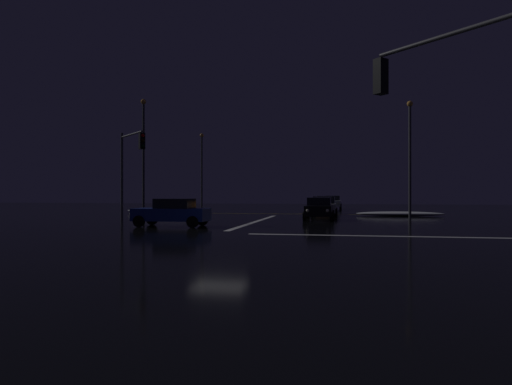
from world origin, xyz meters
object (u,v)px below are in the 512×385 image
Objects in this scene: sedan_silver at (325,206)px; sedan_white at (333,202)px; streetlamp_right_near at (410,150)px; sedan_black at (319,208)px; traffic_signal_nw at (130,159)px; sedan_orange at (322,205)px; streetlamp_left_far at (202,165)px; sedan_blue_crossing at (172,212)px; sedan_green at (325,203)px; traffic_signal_se at (454,97)px; streetlamp_left_near at (143,149)px.

sedan_white is at bearing 89.26° from sedan_silver.
sedan_white is 0.50× the size of streetlamp_right_near.
sedan_black is 13.52m from traffic_signal_nw.
sedan_white is at bearing 86.88° from sedan_orange.
streetlamp_left_far reaches higher than sedan_orange.
sedan_orange and sedan_blue_crossing have the same top height.
sedan_orange is 1.00× the size of sedan_green.
sedan_blue_crossing is 17.97m from traffic_signal_se.
sedan_blue_crossing is (-8.21, -30.98, 0.00)m from sedan_white.
sedan_green is 1.00× the size of sedan_blue_crossing.
sedan_silver and sedan_green have the same top height.
traffic_signal_se is (4.53, -20.70, 3.54)m from sedan_black.
traffic_signal_nw reaches higher than sedan_orange.
sedan_blue_crossing is at bearing -43.84° from traffic_signal_nw.
sedan_blue_crossing is at bearing -142.65° from streetlamp_right_near.
traffic_signal_se reaches higher than sedan_blue_crossing.
sedan_orange is (-0.29, 10.70, 0.00)m from sedan_black.
sedan_silver is 0.49× the size of streetlamp_left_far.
sedan_orange is 0.49× the size of streetlamp_left_far.
sedan_blue_crossing is at bearing -120.39° from sedan_silver.
sedan_orange is at bearing 29.17° from streetlamp_left_near.
sedan_green is 0.49× the size of streetlamp_left_far.
streetlamp_right_near reaches higher than traffic_signal_se.
traffic_signal_nw is at bearing -164.01° from sedan_black.
sedan_blue_crossing is 0.50× the size of streetlamp_right_near.
streetlamp_left_near reaches higher than traffic_signal_nw.
streetlamp_left_near reaches higher than sedan_orange.
traffic_signal_se is at bearing -80.49° from sedan_silver.
sedan_blue_crossing is at bearing -106.84° from sedan_green.
sedan_silver is at bearing 99.51° from traffic_signal_se.
sedan_black is at bearing -90.93° from sedan_white.
sedan_black is 0.45× the size of streetlamp_left_near.
traffic_signal_nw is at bearing -116.09° from sedan_white.
sedan_orange is at bearing -90.25° from sedan_green.
traffic_signal_nw reaches higher than sedan_blue_crossing.
sedan_white is at bearing 89.07° from sedan_black.
traffic_signal_nw is at bearing -85.18° from streetlamp_left_far.
sedan_silver is at bearing -90.74° from sedan_white.
streetlamp_left_far is at bearing 115.68° from traffic_signal_se.
sedan_white is (0.37, 22.83, 0.00)m from sedan_black.
sedan_black is 5.46m from sedan_silver.
sedan_white is at bearing 95.45° from traffic_signal_se.
traffic_signal_nw is 20.12m from streetlamp_right_near.
sedan_white is 0.49× the size of streetlamp_left_far.
sedan_white is (0.22, 17.37, 0.00)m from sedan_silver.
sedan_blue_crossing is at bearing -58.80° from streetlamp_left_near.
sedan_black is 1.00× the size of sedan_green.
sedan_silver is 15.99m from traffic_signal_nw.
sedan_silver is 26.76m from traffic_signal_se.
sedan_orange is 0.69× the size of traffic_signal_se.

